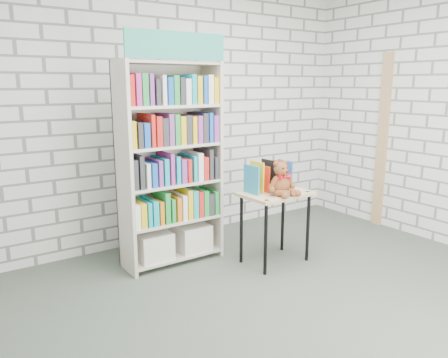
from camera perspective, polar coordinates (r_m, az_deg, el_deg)
ground at (r=3.74m, az=10.09°, el=-15.51°), size 4.50×4.50×0.00m
room_shell at (r=3.32m, az=11.27°, el=12.93°), size 4.52×4.02×2.81m
bookshelf at (r=4.21m, az=-7.03°, el=2.09°), size 0.97×0.38×2.18m
display_table at (r=4.27m, az=6.74°, el=-3.02°), size 0.68×0.48×0.71m
table_books at (r=4.29m, az=5.84°, el=0.33°), size 0.47×0.22×0.27m
teddy_bear at (r=4.13m, az=7.56°, el=-0.29°), size 0.30×0.28×0.33m
door_trim at (r=5.68m, az=19.97°, el=4.65°), size 0.05×0.12×2.10m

